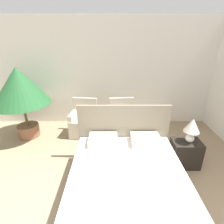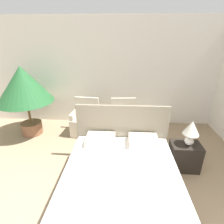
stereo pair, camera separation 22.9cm
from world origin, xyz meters
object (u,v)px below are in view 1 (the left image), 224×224
(potted_palm, at_px, (20,88))
(nightstand, at_px, (185,153))
(armchair_near_window_right, at_px, (122,124))
(table_lamp, at_px, (192,127))
(armchair_near_window_left, at_px, (84,124))
(bed, at_px, (127,179))

(potted_palm, relative_size, nightstand, 3.25)
(armchair_near_window_right, xyz_separation_m, table_lamp, (1.19, -1.23, 0.56))
(potted_palm, bearing_deg, table_lamp, -17.53)
(armchair_near_window_left, bearing_deg, table_lamp, -22.77)
(bed, xyz_separation_m, potted_palm, (-2.38, 1.83, 0.98))
(bed, distance_m, armchair_near_window_right, 1.92)
(potted_palm, xyz_separation_m, table_lamp, (3.62, -1.14, -0.42))
(armchair_near_window_right, xyz_separation_m, nightstand, (1.16, -1.23, -0.02))
(armchair_near_window_right, distance_m, potted_palm, 2.62)
(armchair_near_window_left, xyz_separation_m, nightstand, (2.17, -1.23, -0.02))
(nightstand, relative_size, table_lamp, 1.13)
(armchair_near_window_right, bearing_deg, armchair_near_window_left, 174.79)
(armchair_near_window_right, distance_m, nightstand, 1.69)
(nightstand, bearing_deg, armchair_near_window_right, 133.35)
(bed, height_order, nightstand, bed)
(bed, xyz_separation_m, nightstand, (1.21, 0.69, -0.02))
(bed, relative_size, table_lamp, 4.27)
(bed, distance_m, potted_palm, 3.16)
(bed, relative_size, armchair_near_window_left, 2.21)
(table_lamp, bearing_deg, armchair_near_window_right, 133.99)
(armchair_near_window_right, height_order, nightstand, armchair_near_window_right)
(armchair_near_window_left, distance_m, nightstand, 2.50)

